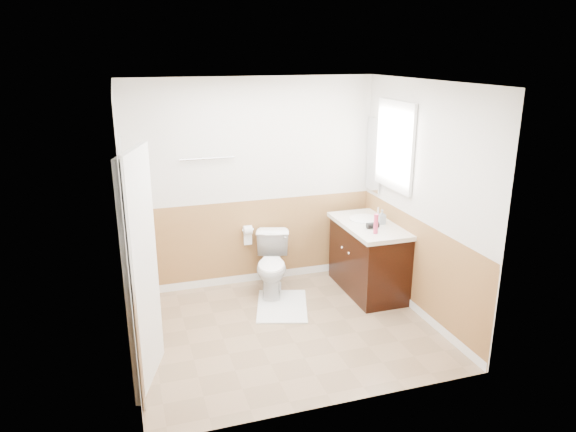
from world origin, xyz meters
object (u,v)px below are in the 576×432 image
object	(u,v)px
soap_dispenser	(382,217)
vanity_cabinet	(368,259)
toilet	(272,265)
lotion_bottle	(376,224)
bath_mat	(282,306)

from	to	relation	value
soap_dispenser	vanity_cabinet	bearing A→B (deg)	156.49
toilet	lotion_bottle	size ratio (longest dim) A/B	3.22
lotion_bottle	soap_dispenser	xyz separation A→B (m)	(0.22, 0.28, -0.02)
toilet	bath_mat	distance (m)	0.52
bath_mat	soap_dispenser	world-z (taller)	soap_dispenser
soap_dispenser	bath_mat	bearing A→B (deg)	-177.36
toilet	lotion_bottle	distance (m)	1.33
vanity_cabinet	lotion_bottle	size ratio (longest dim) A/B	5.00
bath_mat	vanity_cabinet	distance (m)	1.18
bath_mat	soap_dispenser	xyz separation A→B (m)	(1.23, 0.06, 0.93)
toilet	vanity_cabinet	world-z (taller)	vanity_cabinet
vanity_cabinet	soap_dispenser	bearing A→B (deg)	-23.51
vanity_cabinet	lotion_bottle	distance (m)	0.66
vanity_cabinet	soap_dispenser	xyz separation A→B (m)	(0.12, -0.05, 0.54)
bath_mat	vanity_cabinet	world-z (taller)	vanity_cabinet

